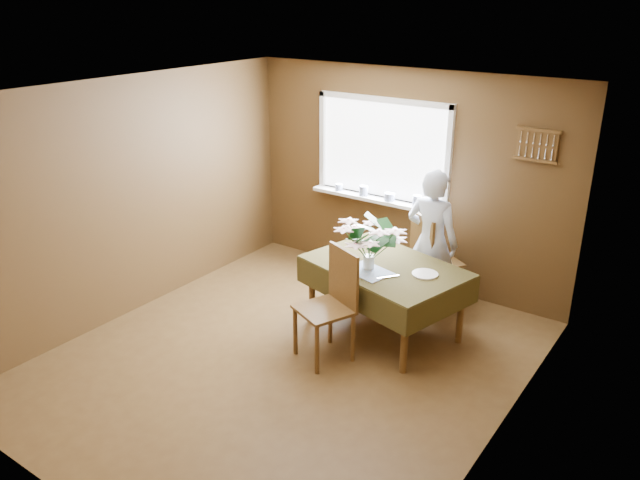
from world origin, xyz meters
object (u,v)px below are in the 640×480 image
Objects in this scene: chair_far at (430,257)px; seated_woman at (432,242)px; flower_bouquet at (369,239)px; dining_table at (385,273)px; chair_near at (332,301)px.

seated_woman is (0.06, -0.12, 0.23)m from chair_far.
flower_bouquet is at bearing 111.71° from chair_far.
dining_table is 0.82m from chair_far.
chair_far is 0.66× the size of seated_woman.
chair_far is 0.27m from seated_woman.
dining_table is at bearing 76.68° from seated_woman.
flower_bouquet reaches higher than chair_near.
seated_woman is 2.88× the size of flower_bouquet.
flower_bouquet reaches higher than dining_table.
chair_near reaches higher than chair_far.
chair_near is at bearing 112.88° from chair_far.
flower_bouquet is at bearing -104.80° from dining_table.
chair_near is at bearing -98.74° from flower_bouquet.
chair_far is at bearing 96.05° from dining_table.
seated_woman reaches higher than chair_near.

